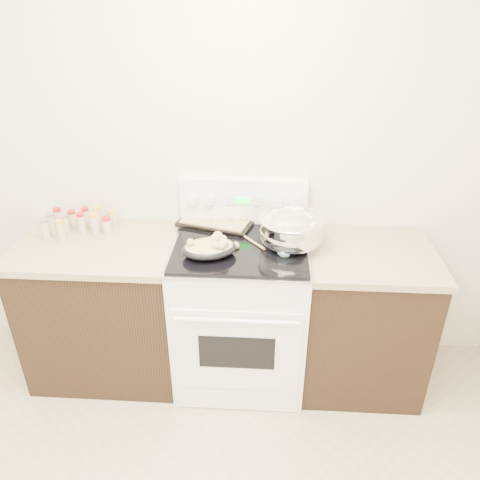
{
  "coord_description": "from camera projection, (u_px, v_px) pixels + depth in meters",
  "views": [
    {
      "loc": [
        0.49,
        -0.87,
        2.23
      ],
      "look_at": [
        0.35,
        1.37,
        1.0
      ],
      "focal_mm": 35.0,
      "sensor_mm": 36.0,
      "label": 1
    }
  ],
  "objects": [
    {
      "name": "room_shell",
      "position": [
        44.0,
        253.0,
        1.04
      ],
      "size": [
        4.1,
        3.6,
        2.75
      ],
      "color": "beige",
      "rests_on": "ground"
    },
    {
      "name": "counter_left",
      "position": [
        108.0,
        307.0,
        2.91
      ],
      "size": [
        0.93,
        0.67,
        0.92
      ],
      "color": "black",
      "rests_on": "ground"
    },
    {
      "name": "counter_right",
      "position": [
        361.0,
        317.0,
        2.82
      ],
      "size": [
        0.73,
        0.67,
        0.92
      ],
      "color": "black",
      "rests_on": "ground"
    },
    {
      "name": "kitchen_range",
      "position": [
        241.0,
        309.0,
        2.85
      ],
      "size": [
        0.78,
        0.73,
        1.22
      ],
      "color": "white",
      "rests_on": "ground"
    },
    {
      "name": "mixing_bowl",
      "position": [
        291.0,
        231.0,
        2.59
      ],
      "size": [
        0.47,
        0.47,
        0.21
      ],
      "color": "silver",
      "rests_on": "kitchen_range"
    },
    {
      "name": "roasting_pan",
      "position": [
        210.0,
        247.0,
        2.5
      ],
      "size": [
        0.34,
        0.28,
        0.11
      ],
      "color": "black",
      "rests_on": "kitchen_range"
    },
    {
      "name": "baking_sheet",
      "position": [
        218.0,
        219.0,
        2.87
      ],
      "size": [
        0.51,
        0.42,
        0.06
      ],
      "color": "black",
      "rests_on": "kitchen_range"
    },
    {
      "name": "wooden_spoon",
      "position": [
        241.0,
        243.0,
        2.62
      ],
      "size": [
        0.19,
        0.22,
        0.04
      ],
      "color": "tan",
      "rests_on": "kitchen_range"
    },
    {
      "name": "blue_ladle",
      "position": [
        285.0,
        249.0,
        2.51
      ],
      "size": [
        0.13,
        0.26,
        0.1
      ],
      "color": "#7AACB6",
      "rests_on": "kitchen_range"
    },
    {
      "name": "spice_jars",
      "position": [
        78.0,
        222.0,
        2.79
      ],
      "size": [
        0.39,
        0.23,
        0.13
      ],
      "color": "#BFB28C",
      "rests_on": "counter_left"
    }
  ]
}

